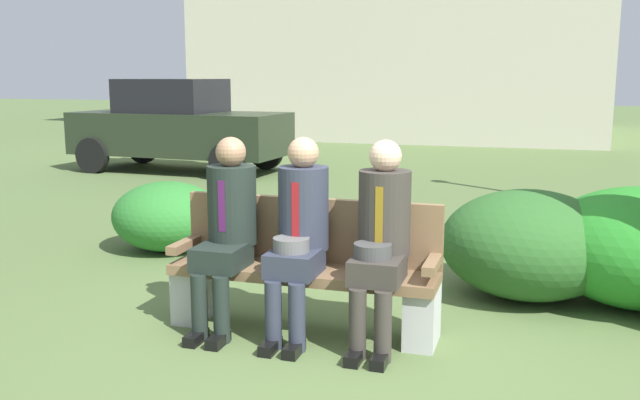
% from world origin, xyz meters
% --- Properties ---
extents(ground_plane, '(80.00, 80.00, 0.00)m').
position_xyz_m(ground_plane, '(0.00, 0.00, 0.00)').
color(ground_plane, '#526939').
extents(park_bench, '(1.84, 0.44, 0.90)m').
position_xyz_m(park_bench, '(-0.38, 0.28, 0.42)').
color(park_bench, brown).
rests_on(park_bench, ground).
extents(seated_man_left, '(0.34, 0.72, 1.33)m').
position_xyz_m(seated_man_left, '(-0.90, 0.16, 0.74)').
color(seated_man_left, '#1E2823').
rests_on(seated_man_left, ground).
extents(seated_man_middle, '(0.34, 0.72, 1.34)m').
position_xyz_m(seated_man_middle, '(-0.38, 0.15, 0.74)').
color(seated_man_middle, '#2D3342').
rests_on(seated_man_middle, ground).
extents(seated_man_right, '(0.34, 0.72, 1.34)m').
position_xyz_m(seated_man_right, '(0.18, 0.15, 0.74)').
color(seated_man_right, '#38332D').
rests_on(seated_man_right, ground).
extents(shrub_near_bench, '(1.38, 1.26, 0.86)m').
position_xyz_m(shrub_near_bench, '(1.09, 1.46, 0.43)').
color(shrub_near_bench, '#2A5B25').
rests_on(shrub_near_bench, ground).
extents(shrub_mid_lawn, '(1.12, 1.02, 0.70)m').
position_xyz_m(shrub_mid_lawn, '(-2.39, 1.97, 0.35)').
color(shrub_mid_lawn, '#2B762C').
rests_on(shrub_mid_lawn, ground).
extents(parked_car_near, '(3.98, 1.89, 1.68)m').
position_xyz_m(parked_car_near, '(-5.15, 7.32, 0.84)').
color(parked_car_near, '#232D1E').
rests_on(parked_car_near, ground).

